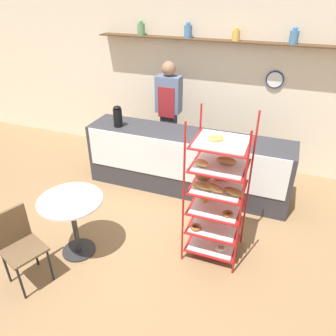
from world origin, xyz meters
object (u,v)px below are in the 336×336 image
object	(u,v)px
pastry_rack	(216,194)
person_worker	(169,112)
coffee_carafe	(118,116)
donut_tray_counter	(235,139)
cafe_chair	(18,241)
cafe_table	(72,213)

from	to	relation	value
pastry_rack	person_worker	bearing A→B (deg)	124.74
coffee_carafe	donut_tray_counter	distance (m)	1.75
cafe_chair	donut_tray_counter	xyz separation A→B (m)	(1.75, 2.33, 0.43)
cafe_table	donut_tray_counter	bearing A→B (deg)	50.96
cafe_table	donut_tray_counter	world-z (taller)	donut_tray_counter
cafe_table	cafe_chair	size ratio (longest dim) A/B	0.88
pastry_rack	coffee_carafe	world-z (taller)	pastry_rack
pastry_rack	cafe_table	xyz separation A→B (m)	(-1.49, -0.57, -0.26)
cafe_table	coffee_carafe	distance (m)	1.76
person_worker	cafe_table	distance (m)	2.39
person_worker	pastry_rack	bearing A→B (deg)	-55.26
cafe_table	cafe_chair	distance (m)	0.61
person_worker	cafe_chair	size ratio (longest dim) A/B	2.09
cafe_chair	donut_tray_counter	size ratio (longest dim) A/B	2.01
pastry_rack	donut_tray_counter	size ratio (longest dim) A/B	4.03
person_worker	cafe_table	xyz separation A→B (m)	(-0.27, -2.33, -0.43)
cafe_table	donut_tray_counter	distance (m)	2.34
donut_tray_counter	cafe_table	bearing A→B (deg)	-129.04
cafe_chair	cafe_table	bearing A→B (deg)	-7.98
pastry_rack	cafe_table	bearing A→B (deg)	-158.95
pastry_rack	donut_tray_counter	bearing A→B (deg)	91.77
cafe_chair	donut_tray_counter	distance (m)	2.94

